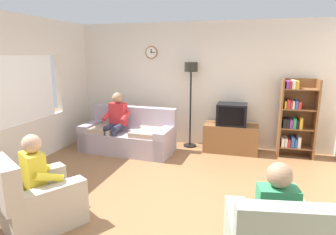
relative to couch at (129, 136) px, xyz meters
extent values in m
plane|color=#8C603D|center=(1.34, -1.70, -0.31)|extent=(12.00, 12.00, 0.00)
cube|color=silver|center=(1.34, 0.96, 1.04)|extent=(6.20, 0.12, 2.70)
cylinder|color=brown|center=(0.23, 0.88, 1.74)|extent=(0.28, 0.03, 0.28)
cylinder|color=white|center=(0.23, 0.86, 1.74)|extent=(0.24, 0.01, 0.24)
cube|color=black|center=(0.23, 0.86, 1.77)|extent=(0.02, 0.01, 0.09)
cube|color=black|center=(0.27, 0.86, 1.74)|extent=(0.11, 0.01, 0.01)
cube|color=silver|center=(-1.52, -1.70, 0.09)|extent=(0.12, 5.80, 0.80)
cube|color=silver|center=(-1.52, 0.40, 1.09)|extent=(0.12, 1.10, 1.20)
cube|color=white|center=(-1.49, -1.40, 1.09)|extent=(0.04, 2.00, 1.30)
cube|color=white|center=(-1.52, -1.40, 1.09)|extent=(0.03, 1.90, 1.20)
cube|color=#A899A8|center=(0.00, -0.05, -0.10)|extent=(1.94, 0.93, 0.42)
cube|color=#A899A8|center=(0.01, 0.31, 0.35)|extent=(1.91, 0.29, 0.48)
cube|color=#A899A8|center=(0.84, -0.09, -0.03)|extent=(0.26, 0.85, 0.56)
cube|color=#A899A8|center=(-0.84, -0.02, -0.03)|extent=(0.26, 0.85, 0.56)
cube|color=tan|center=(0.49, -0.13, 0.16)|extent=(0.63, 0.71, 0.10)
cube|color=tan|center=(-0.50, -0.08, 0.16)|extent=(0.63, 0.71, 0.10)
cube|color=brown|center=(2.09, 0.55, -0.02)|extent=(1.10, 0.56, 0.58)
cube|color=black|center=(2.09, 0.81, 0.01)|extent=(1.10, 0.04, 0.03)
cube|color=black|center=(2.09, 0.53, 0.49)|extent=(0.60, 0.48, 0.44)
cube|color=black|center=(2.09, 0.28, 0.49)|extent=(0.50, 0.01, 0.36)
cube|color=brown|center=(3.03, 0.60, 0.46)|extent=(0.04, 0.36, 1.55)
cube|color=brown|center=(3.67, 0.60, 0.46)|extent=(0.04, 0.36, 1.55)
cube|color=brown|center=(3.35, 0.77, 0.46)|extent=(0.64, 0.02, 1.55)
cube|color=brown|center=(3.35, 0.60, -0.12)|extent=(0.60, 0.34, 0.02)
cube|color=silver|center=(3.11, 0.58, -0.02)|extent=(0.05, 0.28, 0.18)
cube|color=silver|center=(3.17, 0.58, -0.02)|extent=(0.05, 0.28, 0.17)
cube|color=red|center=(3.22, 0.58, -0.03)|extent=(0.04, 0.28, 0.16)
cube|color=#2D59A5|center=(3.29, 0.58, 0.00)|extent=(0.06, 0.28, 0.21)
cube|color=#2D59A5|center=(3.35, 0.58, -0.02)|extent=(0.04, 0.28, 0.17)
cube|color=silver|center=(3.41, 0.58, 0.00)|extent=(0.06, 0.28, 0.22)
cube|color=brown|center=(3.35, 0.60, 0.27)|extent=(0.60, 0.34, 0.02)
cube|color=black|center=(3.11, 0.58, 0.37)|extent=(0.06, 0.28, 0.18)
cube|color=black|center=(3.17, 0.58, 0.37)|extent=(0.05, 0.28, 0.18)
cube|color=#72338C|center=(3.23, 0.58, 0.37)|extent=(0.05, 0.28, 0.17)
cube|color=#267F4C|center=(3.29, 0.58, 0.38)|extent=(0.06, 0.28, 0.20)
cube|color=black|center=(3.35, 0.58, 0.37)|extent=(0.04, 0.28, 0.17)
cube|color=gold|center=(3.40, 0.58, 0.39)|extent=(0.05, 0.28, 0.22)
cube|color=brown|center=(3.35, 0.60, 0.66)|extent=(0.60, 0.34, 0.02)
cube|color=gold|center=(3.09, 0.58, 0.74)|extent=(0.03, 0.28, 0.15)
cube|color=red|center=(3.15, 0.58, 0.75)|extent=(0.06, 0.28, 0.17)
cube|color=red|center=(3.20, 0.58, 0.74)|extent=(0.03, 0.28, 0.14)
cube|color=silver|center=(3.24, 0.58, 0.74)|extent=(0.04, 0.28, 0.15)
cube|color=#2D59A5|center=(3.29, 0.58, 0.75)|extent=(0.05, 0.28, 0.16)
cube|color=red|center=(3.35, 0.58, 0.74)|extent=(0.05, 0.28, 0.14)
cube|color=brown|center=(3.35, 0.60, 1.04)|extent=(0.60, 0.34, 0.02)
cube|color=#72338C|center=(3.11, 0.58, 1.13)|extent=(0.05, 0.28, 0.14)
cube|color=red|center=(3.16, 0.58, 1.13)|extent=(0.03, 0.28, 0.15)
cube|color=silver|center=(3.21, 0.58, 1.13)|extent=(0.06, 0.28, 0.16)
cube|color=gold|center=(3.28, 0.58, 1.13)|extent=(0.06, 0.28, 0.15)
cylinder|color=black|center=(1.19, 0.65, -0.30)|extent=(0.28, 0.28, 0.03)
cylinder|color=black|center=(1.19, 0.65, 0.54)|extent=(0.04, 0.04, 1.70)
cylinder|color=black|center=(1.19, 0.65, 1.44)|extent=(0.28, 0.28, 0.20)
cube|color=#BCAD99|center=(0.05, -2.77, -0.11)|extent=(1.12, 1.13, 0.40)
cube|color=#BCAD99|center=(-0.14, -3.09, 0.34)|extent=(0.78, 0.57, 0.50)
cube|color=#BCAD99|center=(-0.20, -2.60, -0.03)|extent=(0.59, 0.79, 0.56)
cube|color=#BCAD99|center=(0.31, -2.91, -0.03)|extent=(0.59, 0.79, 0.56)
cube|color=red|center=(-0.22, 0.00, 0.47)|extent=(0.35, 0.22, 0.48)
sphere|color=#A37A5B|center=(-0.22, -0.01, 0.82)|extent=(0.22, 0.22, 0.22)
cylinder|color=#2D334C|center=(-0.13, -0.20, 0.23)|extent=(0.15, 0.39, 0.13)
cylinder|color=#2D334C|center=(-0.31, -0.19, 0.23)|extent=(0.15, 0.39, 0.13)
cylinder|color=#2D334C|center=(-0.14, -0.39, -0.05)|extent=(0.11, 0.11, 0.52)
cylinder|color=#2D334C|center=(-0.32, -0.38, -0.05)|extent=(0.11, 0.11, 0.52)
cylinder|color=red|center=(-0.01, -0.11, 0.45)|extent=(0.11, 0.33, 0.20)
cylinder|color=red|center=(-0.43, -0.09, 0.45)|extent=(0.11, 0.33, 0.20)
cube|color=yellow|center=(0.02, -2.81, 0.35)|extent=(0.39, 0.35, 0.48)
sphere|color=tan|center=(0.03, -2.80, 0.70)|extent=(0.22, 0.22, 0.22)
cylinder|color=#4C4742|center=(0.05, -2.60, 0.11)|extent=(0.31, 0.39, 0.13)
cylinder|color=#4C4742|center=(0.20, -2.70, 0.11)|extent=(0.31, 0.39, 0.13)
cylinder|color=#4C4742|center=(0.14, -2.44, -0.11)|extent=(0.15, 0.15, 0.40)
cylinder|color=#4C4742|center=(0.30, -2.54, -0.11)|extent=(0.15, 0.15, 0.40)
cylinder|color=yellow|center=(-0.10, -2.62, 0.33)|extent=(0.25, 0.33, 0.20)
cylinder|color=yellow|center=(0.25, -2.84, 0.33)|extent=(0.25, 0.33, 0.20)
cube|color=#338C59|center=(2.69, -2.97, 0.35)|extent=(0.37, 0.25, 0.48)
sphere|color=#A37A5B|center=(2.69, -2.96, 0.70)|extent=(0.22, 0.22, 0.22)
cylinder|color=#2D334C|center=(2.57, -2.80, 0.11)|extent=(0.19, 0.40, 0.13)
cylinder|color=#2D334C|center=(2.74, -2.77, 0.11)|extent=(0.19, 0.40, 0.13)
cylinder|color=#2D334C|center=(2.54, -2.61, -0.11)|extent=(0.13, 0.13, 0.40)
cylinder|color=#2D334C|center=(2.71, -2.58, -0.11)|extent=(0.13, 0.13, 0.40)
cylinder|color=#338C59|center=(2.46, -2.91, 0.33)|extent=(0.14, 0.34, 0.20)
cylinder|color=#338C59|center=(2.88, -2.84, 0.33)|extent=(0.14, 0.34, 0.20)
camera|label=1|loc=(2.39, -5.42, 1.70)|focal=30.85mm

